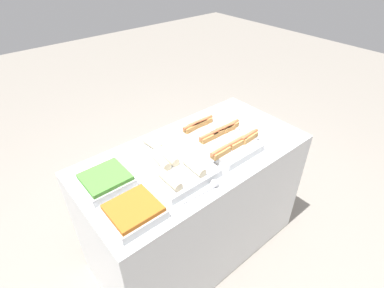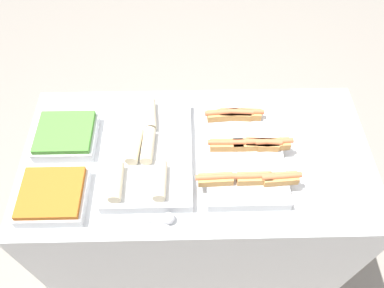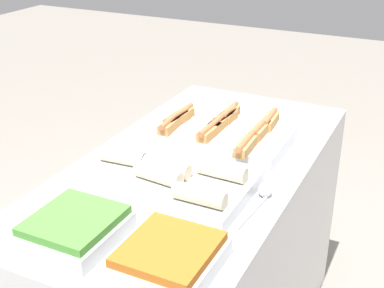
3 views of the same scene
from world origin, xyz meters
TOP-DOWN VIEW (x-y plane):
  - counter at (0.00, 0.00)m, footprint 1.50×0.76m
  - tray_hotdogs at (0.20, -0.00)m, footprint 0.41×0.54m
  - tray_wraps at (-0.21, -0.01)m, footprint 0.36×0.54m
  - tray_side_front at (-0.57, -0.20)m, footprint 0.26×0.24m
  - tray_side_back at (-0.57, 0.09)m, footprint 0.26×0.24m
  - serving_spoon_near at (-0.14, -0.30)m, footprint 0.24×0.05m

SIDE VIEW (x-z plane):
  - counter at x=0.00m, z-range 0.00..0.93m
  - serving_spoon_near at x=-0.14m, z-range 0.92..0.97m
  - tray_wraps at x=-0.21m, z-range 0.91..1.01m
  - tray_side_front at x=-0.57m, z-range 0.92..1.00m
  - tray_side_back at x=-0.57m, z-range 0.92..1.00m
  - tray_hotdogs at x=0.20m, z-range 0.91..1.01m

